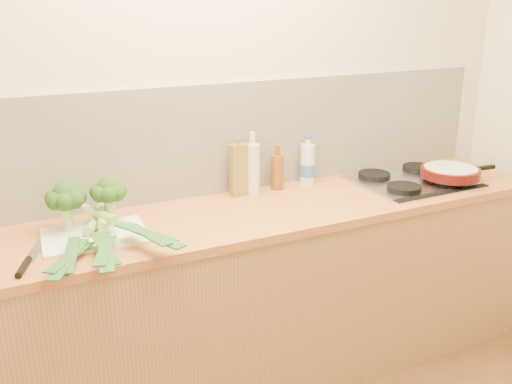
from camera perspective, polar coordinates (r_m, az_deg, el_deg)
room_shell at (r=2.75m, az=-4.76°, el=5.14°), size 3.50×3.50×3.50m
counter at (r=2.77m, az=-2.11°, el=-10.80°), size 3.20×0.62×0.90m
gas_hob at (r=3.10m, az=15.32°, el=1.18°), size 0.58×0.50×0.04m
chopping_board at (r=2.40m, az=-15.83°, el=-4.21°), size 0.43×0.33×0.01m
broccoli_left at (r=2.43m, az=-18.51°, el=-0.59°), size 0.16×0.17×0.20m
broccoli_right at (r=2.45m, az=-14.54°, el=-0.02°), size 0.15×0.15×0.20m
leek_front at (r=2.37m, az=-16.47°, el=-3.86°), size 0.34×0.63×0.04m
leek_mid at (r=2.34m, az=-15.04°, el=-3.55°), size 0.17×0.66×0.04m
leek_back at (r=2.34m, az=-13.56°, el=-2.96°), size 0.28×0.59×0.04m
chefs_knife at (r=2.24m, az=-21.93°, el=-6.56°), size 0.15×0.33×0.03m
skillet at (r=3.12m, az=18.90°, el=1.91°), size 0.44×0.30×0.05m
oil_tin at (r=2.76m, az=-1.75°, el=2.26°), size 0.08×0.05×0.29m
glass_bottle at (r=2.78m, az=-0.34°, el=2.40°), size 0.07×0.07×0.31m
amber_bottle at (r=2.87m, az=2.14°, el=2.10°), size 0.06×0.06×0.23m
water_bottle at (r=2.96m, az=5.16°, el=2.68°), size 0.08×0.08×0.24m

